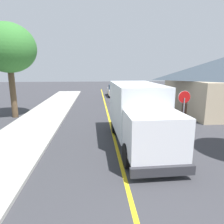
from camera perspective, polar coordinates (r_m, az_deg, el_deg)
name	(u,v)px	position (r m, az deg, el deg)	size (l,w,h in m)	color
centre_line_yellow	(115,142)	(11.29, 0.96, -8.60)	(0.16, 56.00, 0.01)	gold
box_truck	(138,112)	(10.77, 7.51, 0.05)	(2.60, 7.25, 3.20)	silver
parked_car_near	(133,107)	(17.10, 5.99, 1.37)	(1.85, 4.42, 1.67)	silver
parked_car_mid	(123,96)	(23.77, 3.16, 4.55)	(2.01, 4.48, 1.67)	black
parked_car_far	(114,91)	(29.31, 0.64, 6.07)	(1.87, 4.43, 1.67)	#B7B7BC
stop_sign	(184,103)	(13.52, 19.73, 2.34)	(0.80, 0.10, 2.65)	gray
street_tree_down_block	(8,48)	(18.35, -27.32, 15.70)	(4.26, 4.26, 7.48)	brown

